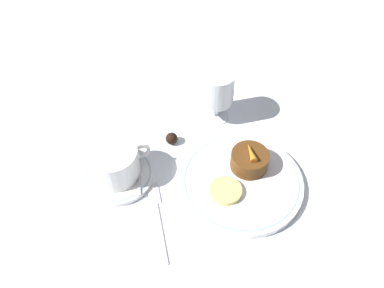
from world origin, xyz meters
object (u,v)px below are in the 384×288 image
Objects in this scene: coffee_cup at (114,162)px; wine_glass at (216,90)px; fork at (157,211)px; dessert_cake at (250,161)px; dinner_plate at (241,181)px.

wine_glass is at bearing 13.76° from coffee_cup.
coffee_cup is at bearing 109.38° from fork.
coffee_cup is 1.01× the size of wine_glass.
fork is (0.04, -0.11, -0.04)m from coffee_cup.
coffee_cup is at bearing -166.24° from wine_glass.
dessert_cake is (0.24, -0.10, -0.01)m from coffee_cup.
dinner_plate is 0.25m from coffee_cup.
wine_glass is 0.72× the size of fork.
fork is (-0.21, -0.17, -0.08)m from wine_glass.
fork is at bearing -178.45° from dessert_cake.
dinner_plate is 3.24× the size of dessert_cake.
fork is 0.20m from dessert_cake.
dessert_cake is at bearing 1.55° from fork.
fork is at bearing -141.22° from wine_glass.
dinner_plate is at bearing -145.85° from dessert_cake.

